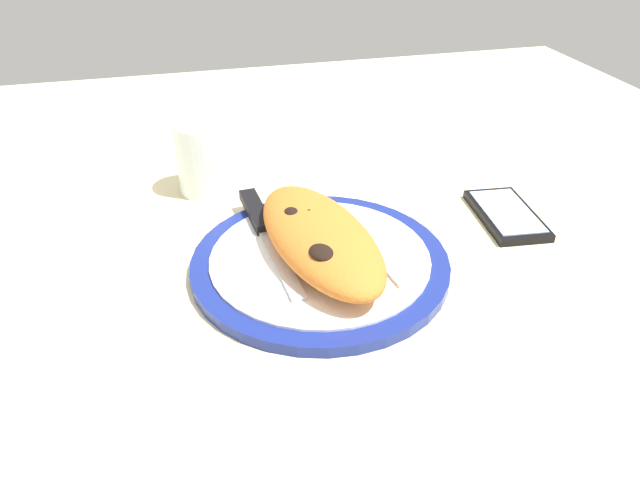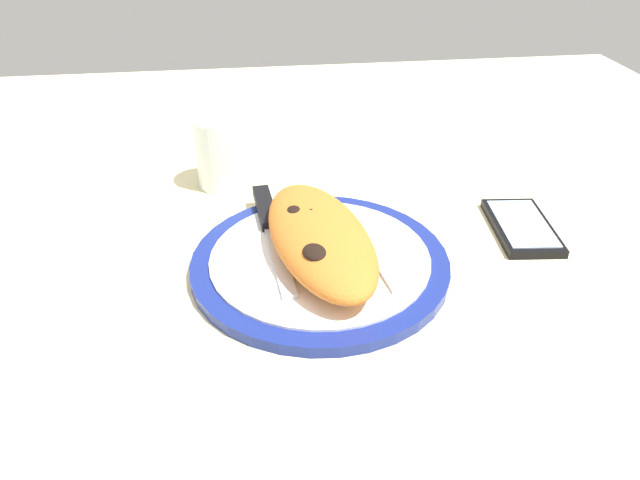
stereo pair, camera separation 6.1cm
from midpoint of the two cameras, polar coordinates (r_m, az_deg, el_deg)
ground_plane at (r=63.93cm, az=-2.74°, el=-3.91°), size 150.00×150.00×3.00cm
plate at (r=62.60cm, az=-2.79°, el=-2.26°), size 27.80×27.80×1.58cm
calzone at (r=60.48cm, az=-2.95°, el=-0.00°), size 24.16×13.47×4.71cm
fork at (r=65.05cm, az=1.12°, el=0.37°), size 17.09×4.03×0.40cm
knife at (r=67.34cm, az=-8.32°, el=1.53°), size 22.02×3.71×1.20cm
smartphone at (r=74.08cm, az=15.65°, el=2.35°), size 12.74×7.77×1.16cm
water_glass at (r=78.49cm, az=-13.72°, el=7.39°), size 6.64×6.64×9.42cm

